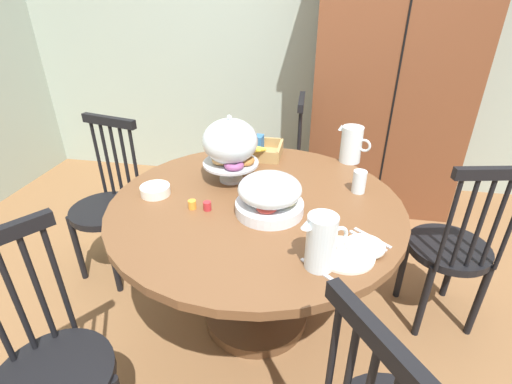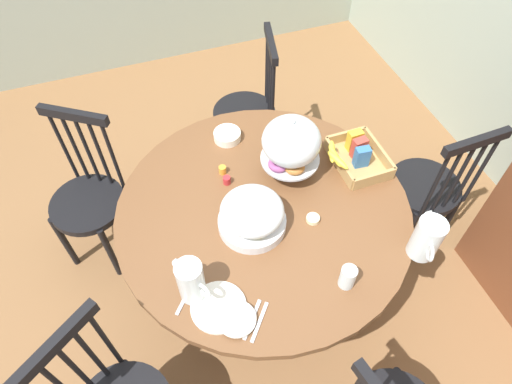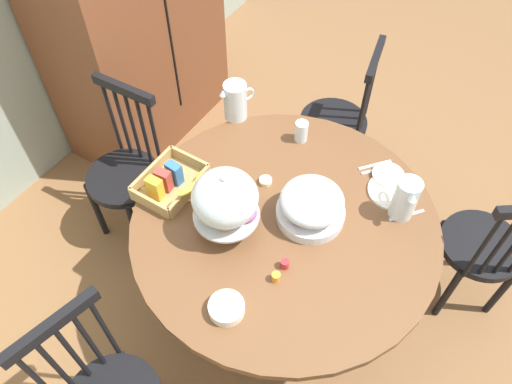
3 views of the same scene
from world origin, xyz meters
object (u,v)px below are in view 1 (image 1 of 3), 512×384
at_px(drinking_glass, 359,182).
at_px(windsor_chair_by_cabinet, 51,374).
at_px(windsor_chair_far_side, 451,251).
at_px(windsor_chair_near_window, 108,208).
at_px(milk_pitcher, 351,146).
at_px(pastry_stand_with_dome, 230,144).
at_px(cereal_bowl, 156,190).
at_px(windsor_chair_host_seat, 279,169).
at_px(wooden_armoire, 390,83).
at_px(dining_table, 256,234).
at_px(fruit_platter_covered, 270,195).
at_px(china_plate_large, 345,254).
at_px(orange_juice_pitcher, 321,244).
at_px(china_plate_small, 365,246).
at_px(cereal_basket, 252,148).
at_px(butter_dish, 290,184).

bearing_deg(drinking_glass, windsor_chair_by_cabinet, -136.69).
distance_m(windsor_chair_far_side, drinking_glass, 0.60).
distance_m(windsor_chair_near_window, milk_pitcher, 1.47).
xyz_separation_m(pastry_stand_with_dome, cereal_bowl, (-0.32, -0.21, -0.17)).
bearing_deg(windsor_chair_far_side, windsor_chair_host_seat, 140.58).
height_order(wooden_armoire, dining_table, wooden_armoire).
bearing_deg(dining_table, fruit_platter_covered, -47.23).
bearing_deg(china_plate_large, pastry_stand_with_dome, 136.72).
distance_m(milk_pitcher, drinking_glass, 0.37).
xyz_separation_m(dining_table, drinking_glass, (0.47, 0.18, 0.24)).
xyz_separation_m(windsor_chair_near_window, windsor_chair_host_seat, (0.93, 0.73, 0.00)).
height_order(dining_table, drinking_glass, drinking_glass).
bearing_deg(orange_juice_pitcher, fruit_platter_covered, 124.92).
bearing_deg(dining_table, windsor_chair_host_seat, 90.67).
distance_m(wooden_armoire, windsor_chair_by_cabinet, 2.68).
height_order(fruit_platter_covered, cereal_bowl, fruit_platter_covered).
xyz_separation_m(wooden_armoire, orange_juice_pitcher, (-0.43, -1.89, -0.15)).
distance_m(windsor_chair_by_cabinet, china_plate_small, 1.20).
bearing_deg(windsor_chair_by_cabinet, cereal_bowl, 83.90).
bearing_deg(fruit_platter_covered, drinking_glass, 33.62).
relative_size(windsor_chair_far_side, windsor_chair_host_seat, 1.00).
distance_m(pastry_stand_with_dome, cereal_basket, 0.37).
bearing_deg(windsor_chair_near_window, windsor_chair_host_seat, 37.94).
distance_m(windsor_chair_host_seat, orange_juice_pitcher, 1.47).
distance_m(wooden_armoire, milk_pitcher, 0.99).
relative_size(dining_table, windsor_chair_host_seat, 1.39).
bearing_deg(windsor_chair_by_cabinet, cereal_basket, 71.20).
xyz_separation_m(windsor_chair_far_side, cereal_basket, (-1.08, 0.35, 0.33)).
height_order(windsor_chair_host_seat, cereal_basket, windsor_chair_host_seat).
bearing_deg(china_plate_large, cereal_bowl, 160.11).
xyz_separation_m(cereal_basket, china_plate_small, (0.59, -0.81, -0.03)).
distance_m(dining_table, milk_pitcher, 0.75).
xyz_separation_m(wooden_armoire, windsor_chair_host_seat, (-0.75, -0.50, -0.53)).
bearing_deg(dining_table, pastry_stand_with_dome, 130.30).
distance_m(windsor_chair_by_cabinet, windsor_chair_host_seat, 1.86).
relative_size(wooden_armoire, pastry_stand_with_dome, 5.70).
bearing_deg(fruit_platter_covered, wooden_armoire, 67.02).
bearing_deg(orange_juice_pitcher, butter_dish, 105.54).
relative_size(windsor_chair_far_side, milk_pitcher, 4.80).
xyz_separation_m(china_plate_large, butter_dish, (-0.26, 0.52, 0.01)).
xyz_separation_m(windsor_chair_near_window, milk_pitcher, (1.38, 0.30, 0.38)).
xyz_separation_m(windsor_chair_far_side, milk_pitcher, (-0.52, 0.37, 0.38)).
bearing_deg(windsor_chair_near_window, orange_juice_pitcher, -27.79).
bearing_deg(china_plate_small, drinking_glass, 90.07).
relative_size(windsor_chair_near_window, china_plate_large, 4.43).
relative_size(fruit_platter_covered, cereal_bowl, 2.14).
height_order(windsor_chair_by_cabinet, drinking_glass, windsor_chair_by_cabinet).
distance_m(orange_juice_pitcher, china_plate_large, 0.15).
distance_m(windsor_chair_by_cabinet, fruit_platter_covered, 1.03).
height_order(milk_pitcher, china_plate_small, milk_pitcher).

